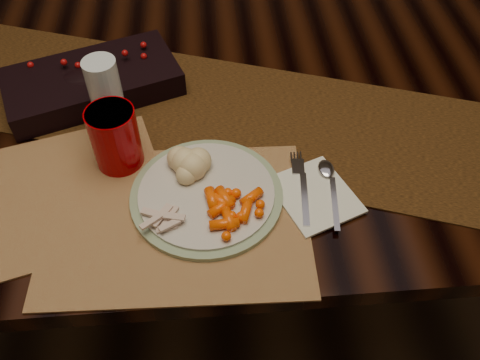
{
  "coord_description": "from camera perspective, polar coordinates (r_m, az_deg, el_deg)",
  "views": [
    {
      "loc": [
        -0.01,
        -0.86,
        1.46
      ],
      "look_at": [
        0.03,
        -0.3,
        0.8
      ],
      "focal_mm": 38.0,
      "sensor_mm": 36.0,
      "label": 1
    }
  ],
  "objects": [
    {
      "name": "placemat_main",
      "position": [
        0.88,
        -7.1,
        -4.38
      ],
      "size": [
        0.46,
        0.35,
        0.0
      ],
      "primitive_type": "cube",
      "rotation": [
        0.0,
        0.0,
        -0.03
      ],
      "color": "brown",
      "rests_on": "dining_table"
    },
    {
      "name": "centerpiece",
      "position": [
        1.14,
        -16.33,
        10.89
      ],
      "size": [
        0.4,
        0.29,
        0.07
      ],
      "primitive_type": null,
      "rotation": [
        0.0,
        0.0,
        0.34
      ],
      "color": "black",
      "rests_on": "table_runner"
    },
    {
      "name": "turkey_shreds",
      "position": [
        0.86,
        -8.85,
        -4.37
      ],
      "size": [
        0.09,
        0.08,
        0.02
      ],
      "primitive_type": null,
      "rotation": [
        0.0,
        0.0,
        0.25
      ],
      "color": "beige",
      "rests_on": "dinner_plate"
    },
    {
      "name": "spoon",
      "position": [
        0.92,
        10.28,
        -1.35
      ],
      "size": [
        0.05,
        0.15,
        0.0
      ],
      "primitive_type": null,
      "rotation": [
        0.0,
        0.0,
        -0.13
      ],
      "color": "silver",
      "rests_on": "napkin"
    },
    {
      "name": "table_runner",
      "position": [
        1.06,
        -0.01,
        7.22
      ],
      "size": [
        1.68,
        0.88,
        0.0
      ],
      "primitive_type": "cube",
      "rotation": [
        0.0,
        0.0,
        -0.34
      ],
      "color": "#412B08",
      "rests_on": "dining_table"
    },
    {
      "name": "red_cup",
      "position": [
        0.95,
        -13.84,
        4.65
      ],
      "size": [
        0.1,
        0.1,
        0.12
      ],
      "primitive_type": "cylinder",
      "rotation": [
        0.0,
        0.0,
        0.15
      ],
      "color": "#990004",
      "rests_on": "placemat_main"
    },
    {
      "name": "dining_table",
      "position": [
        1.39,
        -2.33,
        -2.32
      ],
      "size": [
        1.8,
        1.0,
        0.75
      ],
      "primitive_type": "cube",
      "color": "black",
      "rests_on": "floor"
    },
    {
      "name": "baby_carrots",
      "position": [
        0.86,
        -0.8,
        -3.08
      ],
      "size": [
        0.12,
        0.11,
        0.02
      ],
      "primitive_type": null,
      "rotation": [
        0.0,
        0.0,
        -0.34
      ],
      "color": "#FF5004",
      "rests_on": "dinner_plate"
    },
    {
      "name": "mashed_potatoes",
      "position": [
        0.91,
        -5.79,
        2.11
      ],
      "size": [
        0.1,
        0.09,
        0.05
      ],
      "primitive_type": null,
      "rotation": [
        0.0,
        0.0,
        -0.16
      ],
      "color": "tan",
      "rests_on": "dinner_plate"
    },
    {
      "name": "fork",
      "position": [
        0.91,
        7.08,
        -1.13
      ],
      "size": [
        0.04,
        0.15,
        0.0
      ],
      "primitive_type": null,
      "rotation": [
        0.0,
        0.0,
        -0.11
      ],
      "color": "white",
      "rests_on": "napkin"
    },
    {
      "name": "placemat_second",
      "position": [
        0.97,
        -20.88,
        -1.8
      ],
      "size": [
        0.48,
        0.4,
        0.0
      ],
      "primitive_type": "cube",
      "rotation": [
        0.0,
        0.0,
        0.27
      ],
      "color": "brown",
      "rests_on": "dining_table"
    },
    {
      "name": "wine_glass",
      "position": [
        1.0,
        -14.64,
        8.75
      ],
      "size": [
        0.07,
        0.07,
        0.17
      ],
      "primitive_type": null,
      "rotation": [
        0.0,
        0.0,
        -0.25
      ],
      "color": "#A4B7CC",
      "rests_on": "dining_table"
    },
    {
      "name": "dinner_plate",
      "position": [
        0.9,
        -3.78,
        -1.63
      ],
      "size": [
        0.3,
        0.3,
        0.02
      ],
      "primitive_type": "cylinder",
      "rotation": [
        0.0,
        0.0,
        0.11
      ],
      "color": "beige",
      "rests_on": "placemat_main"
    },
    {
      "name": "napkin",
      "position": [
        0.91,
        8.39,
        -1.67
      ],
      "size": [
        0.17,
        0.18,
        0.01
      ],
      "primitive_type": "cube",
      "rotation": [
        0.0,
        0.0,
        0.38
      ],
      "color": "silver",
      "rests_on": "placemat_main"
    },
    {
      "name": "floor",
      "position": [
        1.69,
        -1.94,
        -10.23
      ],
      "size": [
        5.0,
        5.0,
        0.0
      ],
      "primitive_type": "plane",
      "color": "black",
      "rests_on": "ground"
    }
  ]
}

